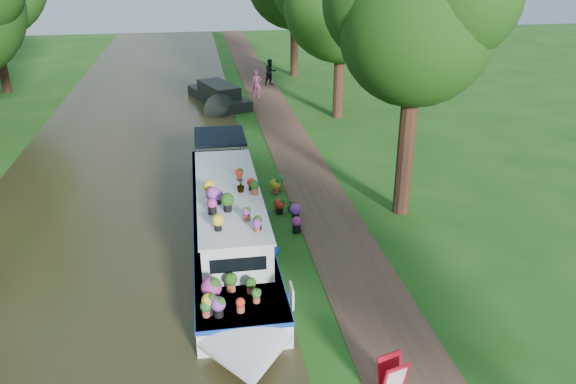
{
  "coord_description": "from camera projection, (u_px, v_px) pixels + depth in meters",
  "views": [
    {
      "loc": [
        -2.96,
        -13.92,
        8.56
      ],
      "look_at": [
        -0.3,
        2.42,
        1.3
      ],
      "focal_mm": 35.0,
      "sensor_mm": 36.0,
      "label": 1
    }
  ],
  "objects": [
    {
      "name": "ground",
      "position": [
        311.0,
        264.0,
        16.45
      ],
      "size": [
        100.0,
        100.0,
        0.0
      ],
      "primitive_type": "plane",
      "color": "#1C4C13",
      "rests_on": "ground"
    },
    {
      "name": "second_boat",
      "position": [
        219.0,
        96.0,
        32.97
      ],
      "size": [
        3.65,
        6.74,
        1.23
      ],
      "rotation": [
        0.0,
        0.0,
        0.36
      ],
      "color": "black",
      "rests_on": "canal_water"
    },
    {
      "name": "sandwich_board",
      "position": [
        392.0,
        381.0,
        11.42
      ],
      "size": [
        0.62,
        0.62,
        0.93
      ],
      "rotation": [
        0.0,
        0.0,
        0.3
      ],
      "color": "red",
      "rests_on": "towpath"
    },
    {
      "name": "plant_boat",
      "position": [
        230.0,
        221.0,
        17.14
      ],
      "size": [
        2.29,
        13.52,
        2.28
      ],
      "color": "silver",
      "rests_on": "canal_water"
    },
    {
      "name": "pedestrian_pink",
      "position": [
        257.0,
        84.0,
        34.28
      ],
      "size": [
        0.69,
        0.55,
        1.63
      ],
      "primitive_type": "imported",
      "rotation": [
        0.0,
        0.0,
        -0.3
      ],
      "color": "pink",
      "rests_on": "towpath"
    },
    {
      "name": "tree_near_overhang",
      "position": [
        416.0,
        16.0,
        17.13
      ],
      "size": [
        5.52,
        5.28,
        8.99
      ],
      "color": "black",
      "rests_on": "ground"
    },
    {
      "name": "pedestrian_dark",
      "position": [
        271.0,
        72.0,
        37.25
      ],
      "size": [
        1.03,
        0.94,
        1.72
      ],
      "primitive_type": "imported",
      "rotation": [
        0.0,
        0.0,
        0.43
      ],
      "color": "black",
      "rests_on": "towpath"
    },
    {
      "name": "towpath",
      "position": [
        351.0,
        261.0,
        16.62
      ],
      "size": [
        2.2,
        100.0,
        0.03
      ],
      "primitive_type": "cube",
      "color": "#503325",
      "rests_on": "ground"
    },
    {
      "name": "verge_plant",
      "position": [
        292.0,
        206.0,
        19.62
      ],
      "size": [
        0.46,
        0.41,
        0.47
      ],
      "primitive_type": "imported",
      "rotation": [
        0.0,
        0.0,
        -0.11
      ],
      "color": "#29631D",
      "rests_on": "ground"
    },
    {
      "name": "canal_water",
      "position": [
        99.0,
        282.0,
        15.57
      ],
      "size": [
        10.0,
        100.0,
        0.02
      ],
      "primitive_type": "cube",
      "color": "#2E2914",
      "rests_on": "ground"
    }
  ]
}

